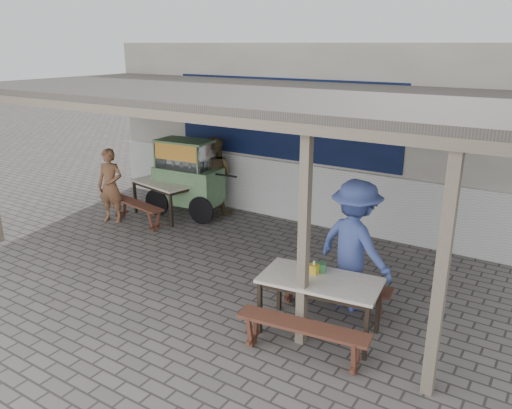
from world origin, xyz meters
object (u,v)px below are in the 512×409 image
Objects in this scene: patron_right_table at (355,246)px; condiment_bowl at (154,178)px; bench_right_street at (302,333)px; donation_box at (319,267)px; vendor_cart at (187,175)px; table_right at (320,285)px; patron_street_side at (111,186)px; tissue_box at (314,269)px; bench_left_wall at (190,194)px; bench_right_wall at (333,288)px; patron_wall_side at (215,175)px; table_left at (164,185)px; bench_left_street at (137,208)px; condiment_jar at (182,181)px.

condiment_bowl is at bearing 3.09° from patron_right_table.
bench_right_street is 9.41× the size of donation_box.
bench_right_street is 1.56m from patron_right_table.
vendor_cart is (-4.43, 3.25, 0.53)m from bench_right_street.
patron_street_side is (-5.39, 1.50, 0.08)m from table_right.
donation_box is (-0.20, -0.67, -0.10)m from patron_right_table.
patron_street_side is 13.16× the size of tissue_box.
patron_right_table is (0.01, 1.45, 0.57)m from bench_right_street.
bench_left_wall is 5.85m from bench_right_street.
table_right is at bearing -36.54° from tissue_box.
bench_left_wall is at bearing 52.11° from condiment_bowl.
donation_box reaches higher than bench_right_wall.
patron_wall_side is (0.60, 0.13, 0.48)m from bench_left_wall.
bench_right_street is at bearing -76.75° from donation_box.
table_left is 0.94× the size of bench_right_street.
patron_street_side is at bearing 36.23° from patron_wall_side.
bench_left_street is (-0.13, -0.67, -0.33)m from table_left.
patron_right_table is 10.87× the size of condiment_bowl.
condiment_jar is (0.41, 0.12, 0.12)m from table_left.
bench_left_wall is 0.76× the size of vendor_cart.
bench_right_wall is (4.75, -1.04, 0.00)m from bench_left_street.
bench_left_street is 1.00× the size of bench_left_wall.
donation_box is at bearing -34.75° from vendor_cart.
tissue_box is at bearing -35.75° from vendor_cart.
tissue_box is at bearing -14.89° from table_left.
tissue_box is 0.09m from donation_box.
vendor_cart is (-4.28, 2.07, 0.53)m from bench_right_wall.
condiment_jar is at bearing 3.45° from condiment_bowl.
patron_street_side reaches higher than bench_left_wall.
bench_left_wall is 5.30m from tissue_box.
condiment_jar is (-4.37, 3.02, 0.45)m from bench_right_street.
table_right is 0.22m from tissue_box.
patron_wall_side is (0.38, 0.44, -0.05)m from vendor_cart.
condiment_bowl is at bearing 21.85° from patron_wall_side.
tissue_box is at bearing -7.24° from bench_left_street.
patron_street_side is at bearing -119.81° from table_left.
patron_right_table is (0.09, 0.86, 0.24)m from table_right.
vendor_cart is 4.91m from donation_box.
tissue_box reaches higher than table_right.
patron_wall_side is at bearing 44.19° from vendor_cart.
vendor_cart reaches higher than bench_right_wall.
tissue_box is 0.68× the size of donation_box.
bench_right_street is (4.90, -2.23, 0.00)m from bench_left_street.
donation_box reaches higher than condiment_bowl.
patron_right_table reaches higher than table_left.
bench_right_street is at bearing 125.49° from patron_wall_side.
donation_box reaches higher than table_left.
table_left is 0.76m from bench_left_wall.
bench_right_street is 0.87× the size of patron_right_table.
bench_right_wall is 0.68m from tissue_box.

